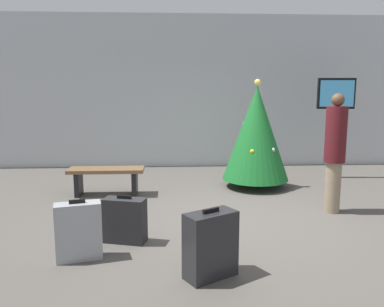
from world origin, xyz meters
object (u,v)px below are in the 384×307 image
at_px(holiday_tree, 256,133).
at_px(suitcase_2, 211,245).
at_px(flight_info_kiosk, 335,110).
at_px(suitcase_1, 78,231).
at_px(traveller_0, 335,150).
at_px(suitcase_3, 125,220).
at_px(waiting_bench, 107,175).

xyz_separation_m(holiday_tree, suitcase_2, (-1.21, -3.52, -0.70)).
distance_m(flight_info_kiosk, suitcase_1, 5.87).
xyz_separation_m(traveller_0, suitcase_3, (-2.98, -1.01, -0.68)).
distance_m(holiday_tree, suitcase_2, 3.79).
bearing_deg(flight_info_kiosk, holiday_tree, -158.55).
bearing_deg(flight_info_kiosk, traveller_0, -112.78).
bearing_deg(suitcase_1, suitcase_2, -19.03).
height_order(waiting_bench, suitcase_3, suitcase_3).
xyz_separation_m(holiday_tree, flight_info_kiosk, (1.79, 0.70, 0.38)).
relative_size(traveller_0, suitcase_1, 2.65).
xyz_separation_m(holiday_tree, traveller_0, (0.83, -1.58, -0.08)).
height_order(suitcase_2, suitcase_3, suitcase_2).
height_order(traveller_0, suitcase_2, traveller_0).
bearing_deg(waiting_bench, holiday_tree, 9.08).
bearing_deg(suitcase_1, waiting_bench, 92.73).
distance_m(flight_info_kiosk, waiting_bench, 4.76).
relative_size(holiday_tree, flight_info_kiosk, 0.98).
distance_m(holiday_tree, waiting_bench, 2.83).
height_order(waiting_bench, suitcase_1, suitcase_1).
relative_size(traveller_0, suitcase_3, 3.06).
bearing_deg(holiday_tree, flight_info_kiosk, 21.45).
height_order(traveller_0, suitcase_3, traveller_0).
relative_size(suitcase_1, suitcase_2, 0.96).
relative_size(waiting_bench, suitcase_1, 1.94).
relative_size(waiting_bench, suitcase_3, 2.23).
bearing_deg(waiting_bench, suitcase_3, -75.22).
height_order(suitcase_1, suitcase_2, suitcase_2).
bearing_deg(suitcase_2, holiday_tree, 71.05).
distance_m(holiday_tree, suitcase_3, 3.45).
xyz_separation_m(waiting_bench, suitcase_1, (0.12, -2.61, -0.04)).
distance_m(holiday_tree, flight_info_kiosk, 1.96).
relative_size(suitcase_2, suitcase_3, 1.20).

